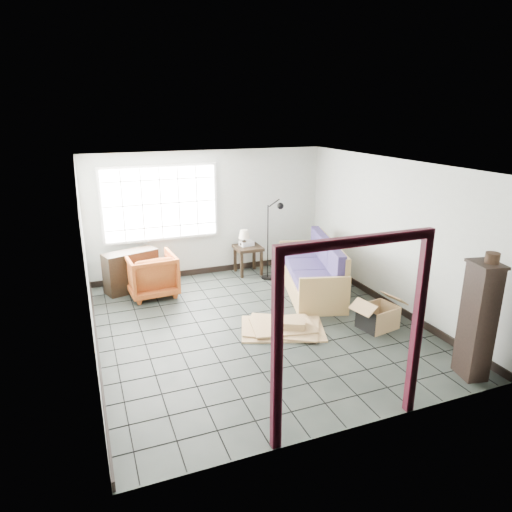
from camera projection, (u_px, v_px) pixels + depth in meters
name	position (u px, v px, depth m)	size (l,w,h in m)	color
ground	(257.00, 325.00, 7.48)	(5.50, 5.50, 0.00)	black
room_shell	(256.00, 225.00, 6.99)	(5.02, 5.52, 2.61)	#ADB3AC
window_panel	(161.00, 203.00, 9.04)	(2.32, 0.08, 1.52)	silver
doorway_trim	(353.00, 313.00, 4.66)	(1.80, 0.08, 2.20)	#360C17
futon_sofa	(314.00, 273.00, 8.78)	(1.48, 2.48, 1.03)	olive
armchair	(151.00, 273.00, 8.57)	(0.87, 0.81, 0.89)	maroon
side_table	(248.00, 251.00, 9.71)	(0.55, 0.55, 0.60)	black
table_lamp	(244.00, 235.00, 9.59)	(0.30, 0.30, 0.36)	black
projector	(246.00, 243.00, 9.72)	(0.30, 0.25, 0.10)	silver
floor_lamp	(274.00, 237.00, 9.31)	(0.50, 0.31, 1.66)	black
console_shelf	(131.00, 271.00, 8.82)	(1.08, 0.69, 0.79)	black
tall_shelf	(478.00, 320.00, 5.82)	(0.41, 0.48, 1.58)	black
pot	(492.00, 258.00, 5.56)	(0.21, 0.21, 0.13)	black
open_box	(378.00, 317.00, 7.34)	(0.97, 0.60, 0.51)	#A1844D
cardboard_pile	(284.00, 327.00, 7.31)	(1.54, 1.32, 0.19)	#A1844D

